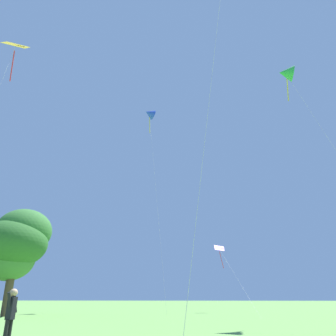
{
  "coord_description": "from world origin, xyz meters",
  "views": [
    {
      "loc": [
        1.27,
        -2.96,
        1.43
      ],
      "look_at": [
        -1.93,
        26.29,
        12.91
      ],
      "focal_mm": 35.69,
      "sensor_mm": 36.0,
      "label": 1
    }
  ],
  "objects": [
    {
      "name": "kite_purple_streamer",
      "position": [
        3.04,
        36.22,
        6.23
      ],
      "size": [
        2.95,
        11.92,
        7.19
      ],
      "color": "purple",
      "rests_on": "ground_plane"
    },
    {
      "name": "kite_yellow_diamond",
      "position": [
        -17.56,
        22.86,
        24.78
      ],
      "size": [
        3.16,
        7.76,
        26.88
      ],
      "color": "yellow",
      "rests_on": "ground_plane"
    },
    {
      "name": "kite_blue_delta",
      "position": [
        -6.3,
        40.53,
        27.47
      ],
      "size": [
        4.73,
        9.79,
        28.39
      ],
      "color": "blue",
      "rests_on": "ground_plane"
    },
    {
      "name": "kite_green_small",
      "position": [
        8.55,
        20.94,
        18.84
      ],
      "size": [
        3.36,
        8.59,
        19.64
      ],
      "color": "green",
      "rests_on": "ground_plane"
    },
    {
      "name": "person_far_back",
      "position": [
        -4.5,
        7.15,
        1.02
      ],
      "size": [
        0.23,
        0.55,
        1.69
      ],
      "color": "black",
      "rests_on": "ground_plane"
    },
    {
      "name": "tree_right_cluster",
      "position": [
        -15.62,
        25.67,
        5.98
      ],
      "size": [
        5.85,
        6.04,
        9.16
      ],
      "color": "brown",
      "rests_on": "ground_plane"
    }
  ]
}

